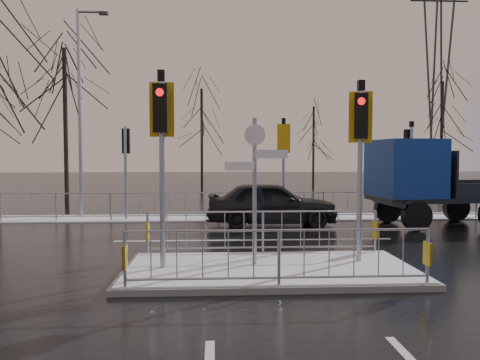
{
  "coord_description": "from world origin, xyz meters",
  "views": [
    {
      "loc": [
        -1.13,
        -9.53,
        2.44
      ],
      "look_at": [
        -0.47,
        2.66,
        1.8
      ],
      "focal_mm": 35.0,
      "sensor_mm": 36.0,
      "label": 1
    }
  ],
  "objects": [
    {
      "name": "ground",
      "position": [
        0.0,
        0.0,
        0.0
      ],
      "size": [
        120.0,
        120.0,
        0.0
      ],
      "primitive_type": "plane",
      "color": "black",
      "rests_on": "ground"
    },
    {
      "name": "snow_verge",
      "position": [
        0.0,
        8.6,
        0.02
      ],
      "size": [
        30.0,
        2.0,
        0.04
      ],
      "primitive_type": "cube",
      "color": "white",
      "rests_on": "ground"
    },
    {
      "name": "lane_markings",
      "position": [
        0.0,
        -0.33,
        0.0
      ],
      "size": [
        8.0,
        11.38,
        0.01
      ],
      "color": "silver",
      "rests_on": "ground"
    },
    {
      "name": "traffic_island",
      "position": [
        -0.01,
        0.01,
        0.39
      ],
      "size": [
        6.0,
        3.04,
        4.15
      ],
      "color": "#63635F",
      "rests_on": "ground"
    },
    {
      "name": "far_kerb_fixtures",
      "position": [
        0.29,
        8.09,
        1.02
      ],
      "size": [
        18.0,
        0.65,
        3.83
      ],
      "color": "gray",
      "rests_on": "ground"
    },
    {
      "name": "car_far_lane",
      "position": [
        0.85,
        6.65,
        0.77
      ],
      "size": [
        4.57,
        1.93,
        1.54
      ],
      "primitive_type": "imported",
      "rotation": [
        0.0,
        0.0,
        1.55
      ],
      "color": "black",
      "rests_on": "ground"
    },
    {
      "name": "flatbed_truck",
      "position": [
        6.29,
        6.25,
        1.59
      ],
      "size": [
        6.62,
        2.92,
        2.98
      ],
      "color": "black",
      "rests_on": "ground"
    },
    {
      "name": "tree_near_b",
      "position": [
        -8.0,
        12.5,
        5.15
      ],
      "size": [
        4.0,
        4.0,
        7.55
      ],
      "color": "black",
      "rests_on": "ground"
    },
    {
      "name": "tree_far_a",
      "position": [
        -2.0,
        22.0,
        4.82
      ],
      "size": [
        3.75,
        3.75,
        7.08
      ],
      "color": "black",
      "rests_on": "ground"
    },
    {
      "name": "tree_far_b",
      "position": [
        6.0,
        24.0,
        4.18
      ],
      "size": [
        3.25,
        3.25,
        6.14
      ],
      "color": "black",
      "rests_on": "ground"
    },
    {
      "name": "tree_far_c",
      "position": [
        14.0,
        21.0,
        5.15
      ],
      "size": [
        4.0,
        4.0,
        7.55
      ],
      "color": "black",
      "rests_on": "ground"
    },
    {
      "name": "street_lamp_left",
      "position": [
        -6.43,
        9.5,
        4.49
      ],
      "size": [
        1.25,
        0.18,
        8.2
      ],
      "color": "gray",
      "rests_on": "ground"
    },
    {
      "name": "pylon_wires",
      "position": [
        16.88,
        30.0,
        11.03
      ],
      "size": [
        70.0,
        2.38,
        19.97
      ],
      "color": "#2D3033",
      "rests_on": "ground"
    }
  ]
}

